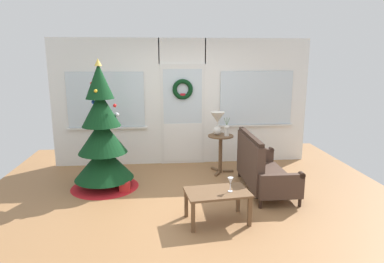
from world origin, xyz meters
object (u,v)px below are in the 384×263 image
at_px(coffee_table, 217,196).
at_px(flower_vase, 227,130).
at_px(settee_sofa, 261,169).
at_px(christmas_tree, 103,142).
at_px(table_lamp, 217,120).
at_px(side_table, 221,146).
at_px(gift_box, 125,186).
at_px(wine_glass, 230,181).

bearing_deg(coffee_table, flower_vase, 75.49).
height_order(settee_sofa, flower_vase, flower_vase).
distance_m(christmas_tree, table_lamp, 2.14).
xyz_separation_m(side_table, flower_vase, (0.10, -0.06, 0.33)).
distance_m(flower_vase, gift_box, 2.12).
bearing_deg(christmas_tree, flower_vase, 12.72).
height_order(christmas_tree, coffee_table, christmas_tree).
xyz_separation_m(table_lamp, flower_vase, (0.16, -0.10, -0.17)).
bearing_deg(settee_sofa, flower_vase, 114.45).
relative_size(side_table, wine_glass, 3.77).
bearing_deg(coffee_table, side_table, 78.69).
bearing_deg(flower_vase, table_lamp, 147.99).
bearing_deg(table_lamp, gift_box, -153.65).
height_order(side_table, flower_vase, flower_vase).
bearing_deg(flower_vase, christmas_tree, -167.28).
xyz_separation_m(christmas_tree, gift_box, (0.36, -0.23, -0.70)).
relative_size(settee_sofa, coffee_table, 1.65).
xyz_separation_m(coffee_table, gift_box, (-1.35, 1.17, -0.28)).
distance_m(table_lamp, flower_vase, 0.25).
bearing_deg(side_table, coffee_table, -101.31).
distance_m(flower_vase, coffee_table, 2.02).
distance_m(settee_sofa, gift_box, 2.27).
bearing_deg(flower_vase, side_table, 149.04).
relative_size(christmas_tree, gift_box, 12.57).
bearing_deg(christmas_tree, gift_box, -33.14).
xyz_separation_m(settee_sofa, coffee_table, (-0.90, -1.01, -0.01)).
relative_size(christmas_tree, table_lamp, 4.91).
height_order(side_table, table_lamp, table_lamp).
xyz_separation_m(settee_sofa, wine_glass, (-0.73, -1.04, 0.20)).
xyz_separation_m(christmas_tree, settee_sofa, (2.60, -0.39, -0.41)).
bearing_deg(gift_box, flower_vase, 21.69).
relative_size(table_lamp, gift_box, 2.56).
relative_size(settee_sofa, table_lamp, 3.36).
distance_m(settee_sofa, flower_vase, 1.09).
height_order(table_lamp, coffee_table, table_lamp).
relative_size(side_table, coffee_table, 0.82).
bearing_deg(side_table, wine_glass, -96.38).
height_order(christmas_tree, table_lamp, christmas_tree).
bearing_deg(flower_vase, coffee_table, -104.51).
bearing_deg(settee_sofa, side_table, 117.98).
relative_size(christmas_tree, side_table, 2.94).
height_order(flower_vase, wine_glass, flower_vase).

